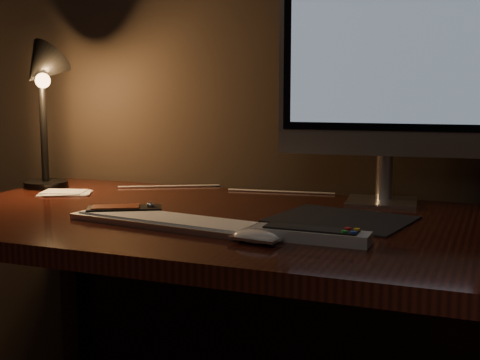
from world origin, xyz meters
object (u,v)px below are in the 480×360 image
at_px(monitor, 385,72).
at_px(media_remote, 125,211).
at_px(keyboard, 166,220).
at_px(desk_lamp, 42,89).
at_px(mouse, 256,239).
at_px(tv_remote, 311,235).
at_px(desk, 279,269).

relative_size(monitor, media_remote, 3.11).
relative_size(keyboard, desk_lamp, 1.04).
height_order(mouse, tv_remote, tv_remote).
relative_size(monitor, tv_remote, 2.41).
distance_m(desk, monitor, 0.54).
xyz_separation_m(tv_remote, desk_lamp, (-0.85, 0.32, 0.27)).
height_order(tv_remote, desk_lamp, desk_lamp).
relative_size(desk, keyboard, 3.73).
bearing_deg(tv_remote, desk_lamp, 160.17).
bearing_deg(media_remote, desk, -3.65).
xyz_separation_m(mouse, tv_remote, (0.09, 0.05, 0.00)).
bearing_deg(desk, keyboard, -135.20).
bearing_deg(mouse, desk_lamp, 162.08).
bearing_deg(monitor, mouse, -112.60).
relative_size(mouse, media_remote, 0.53).
bearing_deg(desk, desk_lamp, 172.89).
relative_size(mouse, desk_lamp, 0.22).
bearing_deg(monitor, desk, -137.34).
height_order(mouse, desk_lamp, desk_lamp).
distance_m(monitor, desk_lamp, 0.92).
bearing_deg(mouse, tv_remote, 37.32).
bearing_deg(media_remote, monitor, 7.39).
bearing_deg(tv_remote, desk, 121.75).
bearing_deg(desk_lamp, keyboard, -32.30).
bearing_deg(desk, mouse, -80.72).
xyz_separation_m(monitor, keyboard, (-0.38, -0.41, -0.31)).
xyz_separation_m(media_remote, tv_remote, (0.45, -0.08, 0.00)).
bearing_deg(desk_lamp, tv_remote, -24.58).
bearing_deg(keyboard, mouse, -12.83).
distance_m(media_remote, desk_lamp, 0.53).
bearing_deg(tv_remote, monitor, 83.43).
height_order(desk, tv_remote, tv_remote).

